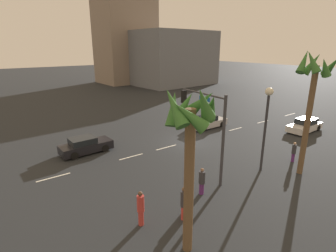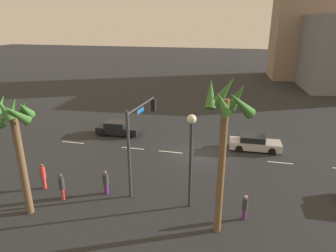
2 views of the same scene
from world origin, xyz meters
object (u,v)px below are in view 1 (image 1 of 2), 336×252
pedestrian_3 (294,151)px  building_1 (173,58)px  traffic_signal (207,120)px  building_0 (124,10)px  pedestrian_0 (202,181)px  pedestrian_2 (184,203)px  car_0 (86,146)px  car_1 (305,125)px  palm_tree_1 (190,131)px  pedestrian_1 (141,207)px  streetlamp (267,114)px  palm_tree_0 (314,84)px  car_2 (208,122)px

pedestrian_3 → building_1: bearing=-114.8°
traffic_signal → building_0: size_ratio=0.18×
pedestrian_0 → traffic_signal: bearing=-138.5°
pedestrian_2 → car_0: bearing=-85.0°
car_1 → pedestrian_2: size_ratio=2.37×
pedestrian_2 → palm_tree_1: (1.23, 1.80, 4.66)m
pedestrian_1 → pedestrian_3: (-13.78, 0.35, -0.15)m
pedestrian_0 → pedestrian_3: bearing=175.5°
palm_tree_1 → building_0: bearing=-114.8°
traffic_signal → streetlamp: size_ratio=0.98×
palm_tree_1 → building_1: 54.70m
streetlamp → palm_tree_1: size_ratio=0.82×
traffic_signal → pedestrian_1: 7.47m
pedestrian_3 → building_1: (-19.31, -41.78, 5.27)m
building_0 → palm_tree_0: bearing=73.2°
pedestrian_0 → palm_tree_1: palm_tree_1 is taller
pedestrian_0 → pedestrian_1: (4.57, 0.38, 0.11)m
pedestrian_3 → traffic_signal: bearing=-18.3°
streetlamp → pedestrian_2: (8.32, 1.14, -3.32)m
building_0 → palm_tree_1: bearing=62.6°
pedestrian_0 → building_0: building_0 is taller
pedestrian_0 → pedestrian_2: size_ratio=0.92×
streetlamp → pedestrian_2: streetlamp is taller
streetlamp → pedestrian_0: (5.81, -0.18, -3.42)m
streetlamp → building_0: (-15.28, -50.74, 12.75)m
car_1 → pedestrian_0: (17.77, 2.84, 0.27)m
car_2 → traffic_signal: bearing=45.1°
car_2 → pedestrian_1: pedestrian_1 is taller
car_0 → traffic_signal: traffic_signal is taller
car_2 → pedestrian_1: size_ratio=2.40×
palm_tree_0 → building_0: size_ratio=0.26×
car_2 → pedestrian_0: (10.18, 9.99, 0.27)m
pedestrian_0 → palm_tree_0: palm_tree_0 is taller
pedestrian_2 → car_2: bearing=-138.3°
streetlamp → car_1: bearing=-165.9°
car_0 → pedestrian_1: size_ratio=2.29×
building_1 → traffic_signal: bearing=52.1°
streetlamp → palm_tree_0: size_ratio=0.71×
car_0 → building_1: size_ratio=0.24×
streetlamp → pedestrian_3: streetlamp is taller
pedestrian_2 → pedestrian_1: bearing=-24.4°
pedestrian_2 → palm_tree_0: palm_tree_0 is taller
car_2 → traffic_signal: traffic_signal is taller
streetlamp → building_1: building_1 is taller
palm_tree_0 → building_1: 47.87m
pedestrian_0 → palm_tree_1: size_ratio=0.23×
palm_tree_1 → building_0: (-24.84, -53.68, 11.41)m
car_2 → streetlamp: streetlamp is taller
pedestrian_1 → car_0: bearing=-95.1°
pedestrian_2 → pedestrian_3: (-11.73, -0.59, -0.15)m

